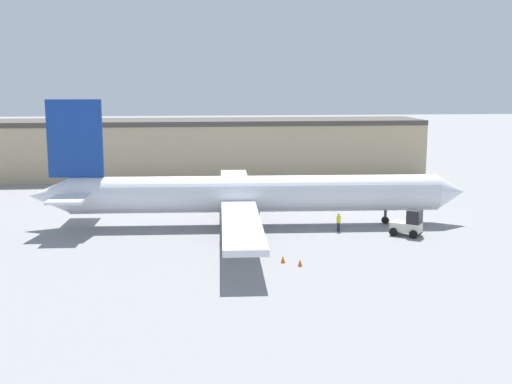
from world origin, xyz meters
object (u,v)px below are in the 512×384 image
(safety_cone_near, at_px, (283,259))
(safety_cone_far, at_px, (300,263))
(airplane, at_px, (244,194))
(ground_crew_worker, at_px, (339,222))
(baggage_tug, at_px, (409,224))
(belt_loader_truck, at_px, (246,228))

(safety_cone_near, xyz_separation_m, safety_cone_far, (1.15, -1.05, 0.00))
(airplane, distance_m, ground_crew_worker, 9.38)
(airplane, height_order, baggage_tug, airplane)
(airplane, distance_m, safety_cone_near, 13.63)
(airplane, relative_size, belt_loader_truck, 14.17)
(safety_cone_near, bearing_deg, safety_cone_far, -42.60)
(baggage_tug, height_order, belt_loader_truck, belt_loader_truck)
(baggage_tug, height_order, safety_cone_far, baggage_tug)
(belt_loader_truck, bearing_deg, baggage_tug, 24.21)
(baggage_tug, distance_m, safety_cone_near, 14.63)
(belt_loader_truck, bearing_deg, safety_cone_far, -44.88)
(belt_loader_truck, bearing_deg, airplane, 109.10)
(airplane, relative_size, safety_cone_near, 76.35)
(ground_crew_worker, height_order, safety_cone_near, ground_crew_worker)
(belt_loader_truck, xyz_separation_m, safety_cone_far, (3.37, -8.15, -0.88))
(ground_crew_worker, relative_size, belt_loader_truck, 0.58)
(airplane, bearing_deg, safety_cone_far, -75.50)
(ground_crew_worker, height_order, safety_cone_far, ground_crew_worker)
(baggage_tug, distance_m, belt_loader_truck, 14.77)
(ground_crew_worker, bearing_deg, belt_loader_truck, -68.91)
(belt_loader_truck, distance_m, safety_cone_near, 7.49)
(ground_crew_worker, distance_m, baggage_tug, 6.35)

